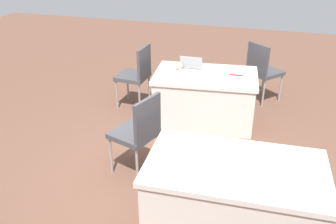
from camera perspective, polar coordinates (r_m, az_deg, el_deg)
ground_plane at (r=4.09m, az=-1.01°, el=-11.53°), size 14.40×14.40×0.00m
table_foreground at (r=5.23m, az=5.71°, el=2.22°), size 1.48×1.01×0.72m
table_mid_left at (r=3.43m, az=10.02°, el=-13.06°), size 1.58×0.94×0.72m
chair_tucked_left at (r=5.58m, az=-4.88°, el=6.13°), size 0.47×0.47×0.97m
chair_tucked_right at (r=5.95m, az=14.45°, el=6.56°), size 0.62×0.62×0.96m
chair_aisle at (r=4.00m, az=-4.59°, el=-2.79°), size 0.56×0.56×0.97m
laptop_silver at (r=5.11m, az=3.38°, el=6.54°), size 0.32×0.30×0.21m
yarn_ball at (r=5.22m, az=1.73°, el=7.17°), size 0.11×0.11×0.11m
scissors_red at (r=5.11m, az=10.51°, el=5.65°), size 0.18×0.04×0.01m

